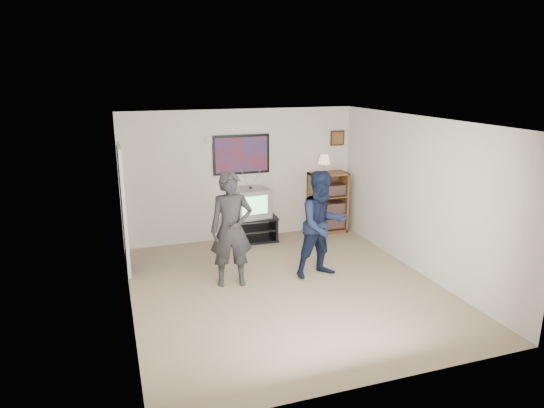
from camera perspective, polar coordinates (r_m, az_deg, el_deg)
room_shell at (r=7.31m, az=0.83°, el=0.19°), size 4.51×5.00×2.51m
media_stand at (r=9.34m, az=-2.49°, el=-2.92°), size 0.99×0.58×0.48m
crt_television at (r=9.19m, az=-2.53°, el=0.15°), size 0.72×0.63×0.55m
bookshelf at (r=9.84m, az=6.56°, el=0.18°), size 0.75×0.43×1.23m
table_lamp at (r=9.58m, az=6.14°, el=4.70°), size 0.24×0.24×0.38m
person_tall at (r=7.27m, az=-4.80°, el=-3.01°), size 0.70×0.52×1.75m
person_short at (r=7.61m, az=5.94°, el=-2.42°), size 0.89×0.73×1.70m
controller_left at (r=7.38m, az=-5.56°, el=0.33°), size 0.04×0.13×0.04m
controller_right at (r=7.80m, az=5.56°, el=-0.55°), size 0.05×0.11×0.03m
poster at (r=9.21m, az=-3.62°, el=5.82°), size 1.10×0.03×0.75m
air_vent at (r=9.05m, az=-7.05°, el=7.49°), size 0.28×0.02×0.14m
small_picture at (r=9.89m, az=7.70°, el=7.70°), size 0.30×0.03×0.30m
doorway at (r=8.19m, az=-17.15°, el=-0.67°), size 0.03×0.85×2.00m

